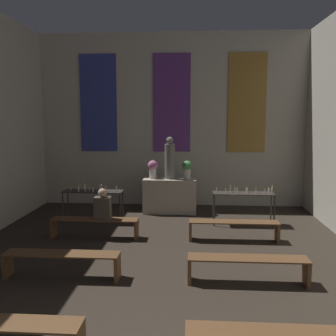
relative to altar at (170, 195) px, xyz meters
name	(u,v)px	position (x,y,z in m)	size (l,w,h in m)	color
wall_back	(172,120)	(0.00, 0.98, 2.13)	(8.19, 0.16, 5.18)	#B2AD9E
altar	(170,195)	(0.00, 0.00, 0.00)	(1.49, 0.65, 0.97)	#ADA38E
statue	(170,160)	(0.00, 0.00, 1.03)	(0.29, 0.29, 1.18)	slate
flower_vase_left	(153,168)	(-0.48, 0.00, 0.78)	(0.28, 0.28, 0.51)	beige
flower_vase_right	(187,168)	(0.48, 0.00, 0.78)	(0.28, 0.28, 0.51)	beige
candle_rack_left	(93,194)	(-1.92, -1.10, 0.23)	(1.53, 0.45, 1.01)	#332D28
candle_rack_right	(244,197)	(1.93, -1.10, 0.23)	(1.53, 0.45, 1.02)	#332D28
pew_second_left	(62,260)	(-1.55, -4.51, -0.16)	(1.95, 0.36, 0.44)	brown
pew_second_right	(248,264)	(1.55, -4.51, -0.16)	(1.95, 0.36, 0.44)	brown
pew_back_left	(95,224)	(-1.55, -2.38, -0.16)	(1.95, 0.36, 0.44)	brown
pew_back_right	(234,226)	(1.55, -2.38, -0.16)	(1.95, 0.36, 0.44)	brown
person_seated	(103,206)	(-1.36, -2.38, 0.25)	(0.36, 0.24, 0.69)	#4C4238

